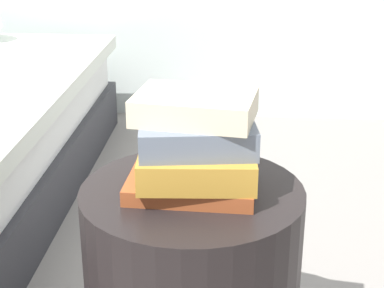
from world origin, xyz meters
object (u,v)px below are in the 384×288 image
(book_rust, at_px, (193,183))
(book_ochre, at_px, (197,164))
(book_slate, at_px, (197,137))
(book_cream, at_px, (195,107))

(book_rust, height_order, book_ochre, book_ochre)
(book_ochre, height_order, book_slate, book_slate)
(book_slate, distance_m, book_cream, 0.06)
(book_rust, bearing_deg, book_ochre, -45.78)
(book_slate, relative_size, book_cream, 0.98)
(book_ochre, relative_size, book_cream, 0.99)
(book_rust, bearing_deg, book_cream, 83.84)
(book_rust, distance_m, book_slate, 0.11)
(book_ochre, xyz_separation_m, book_cream, (-0.01, 0.02, 0.12))
(book_slate, bearing_deg, book_ochre, -109.22)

